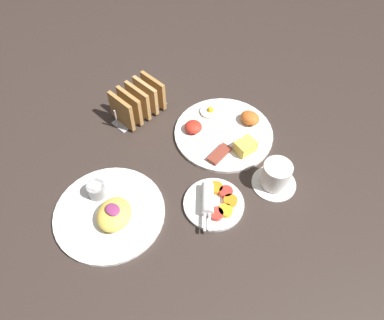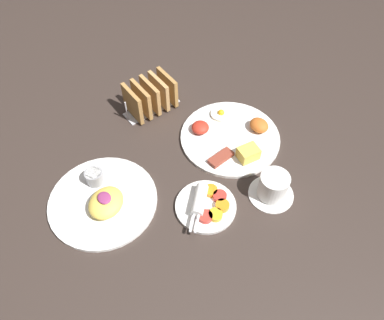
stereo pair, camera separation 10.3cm
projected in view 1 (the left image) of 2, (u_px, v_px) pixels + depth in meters
ground_plane at (166, 166)px, 1.05m from camera, size 3.00×3.00×0.00m
plate_breakfast at (225, 132)px, 1.12m from camera, size 0.30×0.30×0.05m
plate_condiments at (215, 202)px, 0.97m from camera, size 0.16×0.17×0.04m
plate_foreground at (110, 211)px, 0.95m from camera, size 0.28×0.28×0.06m
toast_rack at (138, 102)px, 1.14m from camera, size 0.10×0.18×0.10m
coffee_cup at (276, 176)px, 0.99m from camera, size 0.12×0.12×0.08m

